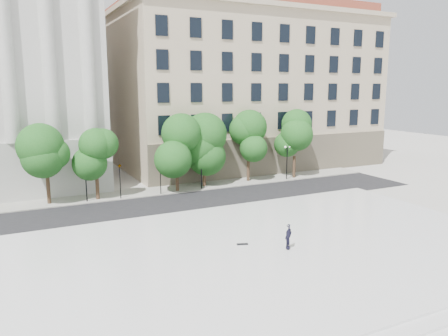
{
  "coord_description": "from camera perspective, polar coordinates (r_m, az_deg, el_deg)",
  "views": [
    {
      "loc": [
        -11.86,
        -21.21,
        11.36
      ],
      "look_at": [
        3.65,
        10.0,
        4.86
      ],
      "focal_mm": 35.0,
      "sensor_mm": 36.0,
      "label": 1
    }
  ],
  "objects": [
    {
      "name": "street_trees",
      "position": [
        47.14,
        -8.96,
        2.67
      ],
      "size": [
        43.63,
        5.37,
        7.99
      ],
      "color": "#382619",
      "rests_on": "ground"
    },
    {
      "name": "far_sidewalk",
      "position": [
        48.09,
        -11.41,
        -3.24
      ],
      "size": [
        60.0,
        4.0,
        0.12
      ],
      "primitive_type": "cube",
      "color": "#A5A298",
      "rests_on": "ground"
    },
    {
      "name": "skateboard",
      "position": [
        31.11,
        2.41,
        -9.9
      ],
      "size": [
        0.82,
        0.45,
        0.08
      ],
      "primitive_type": "cube",
      "rotation": [
        0.0,
        0.0,
        -0.33
      ],
      "color": "black",
      "rests_on": "plaza"
    },
    {
      "name": "building_east",
      "position": [
        68.04,
        1.52,
        10.38
      ],
      "size": [
        36.0,
        26.15,
        23.0
      ],
      "color": "#BBAB8E",
      "rests_on": "ground"
    },
    {
      "name": "street",
      "position": [
        42.51,
        -9.28,
        -5.07
      ],
      "size": [
        60.0,
        8.0,
        0.02
      ],
      "primitive_type": "cube",
      "color": "black",
      "rests_on": "ground"
    },
    {
      "name": "person_lying",
      "position": [
        30.47,
        8.32,
        -10.06
      ],
      "size": [
        1.58,
        1.77,
        0.48
      ],
      "primitive_type": "imported",
      "rotation": [
        -1.54,
        0.0,
        0.66
      ],
      "color": "black",
      "rests_on": "plaza"
    },
    {
      "name": "traffic_light_west",
      "position": [
        45.26,
        -13.51,
        0.47
      ],
      "size": [
        0.95,
        1.66,
        4.16
      ],
      "color": "black",
      "rests_on": "ground"
    },
    {
      "name": "lamp_posts",
      "position": [
        46.4,
        -10.05,
        -0.15
      ],
      "size": [
        36.35,
        0.28,
        4.3
      ],
      "color": "black",
      "rests_on": "ground"
    },
    {
      "name": "traffic_light_east",
      "position": [
        46.38,
        -8.36,
        0.88
      ],
      "size": [
        0.36,
        1.64,
        4.16
      ],
      "color": "black",
      "rests_on": "ground"
    },
    {
      "name": "plaza",
      "position": [
        29.17,
        -0.31,
        -11.88
      ],
      "size": [
        44.0,
        22.0,
        0.45
      ],
      "primitive_type": "cube",
      "color": "silver",
      "rests_on": "ground"
    },
    {
      "name": "ground",
      "position": [
        26.82,
        2.6,
        -14.51
      ],
      "size": [
        160.0,
        160.0,
        0.0
      ],
      "primitive_type": "plane",
      "color": "#BBB8B0",
      "rests_on": "ground"
    }
  ]
}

